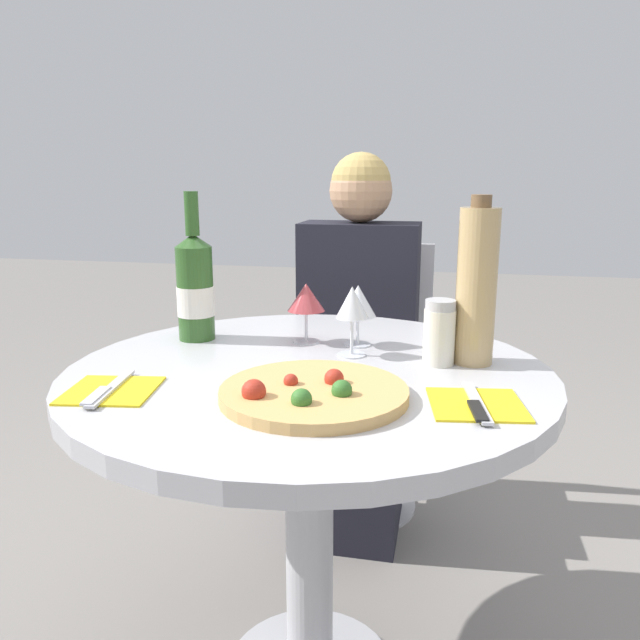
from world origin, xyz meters
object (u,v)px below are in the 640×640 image
Objects in this scene: chair_behind_diner at (361,382)px; tall_carafe at (477,286)px; pizza_large at (313,393)px; wine_bottle at (195,287)px; seated_diner at (355,362)px; dining_table at (309,427)px.

tall_carafe is at bearing 114.32° from chair_behind_diner.
pizza_large is 0.49m from wine_bottle.
wine_bottle is 1.00× the size of tall_carafe.
chair_behind_diner is 2.58× the size of wine_bottle.
seated_diner is at bearing 61.16° from wine_bottle.
wine_bottle is (-0.30, 0.16, 0.25)m from dining_table.
chair_behind_diner is 2.69× the size of pizza_large.
wine_bottle is (-0.29, -0.66, 0.43)m from chair_behind_diner.
chair_behind_diner is at bearing 114.32° from tall_carafe.
chair_behind_diner is at bearing -90.00° from seated_diner.
seated_diner is 3.47× the size of tall_carafe.
wine_bottle reaches higher than chair_behind_diner.
dining_table is 2.97× the size of pizza_large.
chair_behind_diner is 0.92m from tall_carafe.
wine_bottle reaches higher than pizza_large.
wine_bottle is at bearing 66.50° from chair_behind_diner.
dining_table is at bearing 91.01° from seated_diner.
pizza_large is (0.05, -0.17, 0.14)m from dining_table.
tall_carafe is at bearing 45.28° from pizza_large.
chair_behind_diner reaches higher than pizza_large.
chair_behind_diner is 0.75× the size of seated_diner.
seated_diner is at bearing 93.92° from pizza_large.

